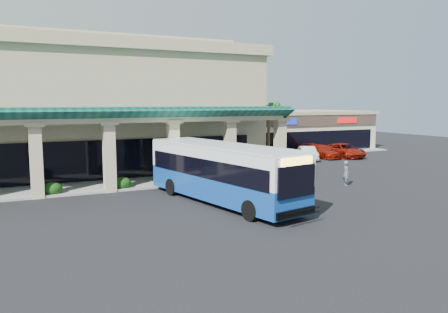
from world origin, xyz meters
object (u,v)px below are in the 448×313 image
car_silver (271,155)px  car_white (308,153)px  transit_bus (222,174)px  pedestrian (346,173)px  car_gray (344,150)px  car_red (321,151)px

car_silver → car_white: size_ratio=0.94×
transit_bus → car_silver: 19.00m
transit_bus → pedestrian: bearing=-6.1°
car_silver → car_white: (4.11, -0.53, 0.02)m
transit_bus → car_silver: size_ratio=3.11×
transit_bus → pedestrian: (10.39, 0.97, -0.85)m
pedestrian → car_white: 14.24m
car_white → car_gray: size_ratio=0.79×
transit_bus → car_white: size_ratio=2.92×
car_white → car_red: size_ratio=0.88×
transit_bus → car_gray: size_ratio=2.32×
car_red → car_gray: 2.67m
car_white → car_gray: car_gray is taller
car_white → car_gray: (4.99, 0.18, 0.04)m
car_red → car_gray: (2.59, -0.62, 0.04)m
car_silver → car_gray: size_ratio=0.75×
car_silver → transit_bus: bearing=-147.4°
pedestrian → car_silver: 13.53m
transit_bus → car_gray: 25.68m
transit_bus → pedestrian: 10.47m
car_gray → car_white: bearing=-177.0°
car_red → car_white: bearing=-165.7°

